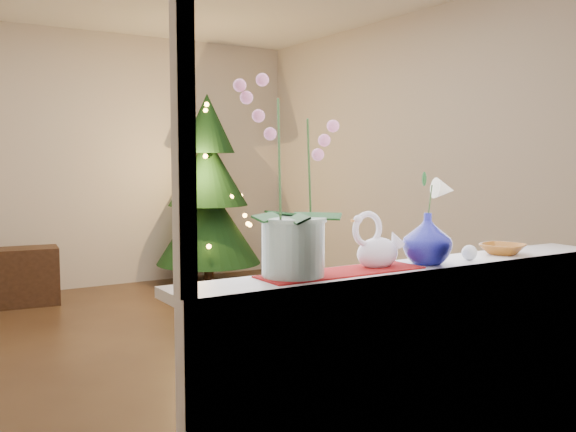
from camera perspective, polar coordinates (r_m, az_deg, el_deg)
name	(u,v)px	position (r m, az deg, el deg)	size (l,w,h in m)	color
ground	(192,342)	(4.94, -8.50, -11.01)	(5.00, 5.00, 0.00)	#352215
wall_back	(96,160)	(7.12, -16.71, 4.75)	(4.50, 0.10, 2.70)	beige
wall_front	(439,163)	(2.64, 13.25, 4.64)	(4.50, 0.10, 2.70)	beige
wall_right	(418,161)	(6.00, 11.50, 4.84)	(0.10, 5.00, 2.70)	beige
window_apron	(427,381)	(2.83, 12.27, -14.13)	(2.20, 0.08, 0.88)	white
windowsill	(414,269)	(2.77, 11.16, -4.65)	(2.20, 0.26, 0.04)	white
window_frame	(435,75)	(2.68, 12.94, 12.14)	(2.22, 0.06, 1.60)	white
runner	(342,272)	(2.53, 4.83, -4.99)	(0.70, 0.20, 0.01)	maroon
orchid_pot	(293,178)	(2.38, 0.46, 3.42)	(0.26, 0.26, 0.75)	beige
swan	(378,241)	(2.64, 7.98, -2.22)	(0.26, 0.12, 0.22)	silver
blue_vase	(427,235)	(2.78, 12.29, -1.63)	(0.24, 0.24, 0.25)	navy
lily	(428,183)	(2.76, 12.38, 2.89)	(0.14, 0.08, 0.19)	white
paperweight	(469,253)	(2.93, 15.82, -3.16)	(0.07, 0.07, 0.07)	silver
amber_dish	(503,250)	(3.17, 18.55, -2.86)	(0.17, 0.17, 0.04)	brown
xmas_tree	(208,190)	(6.96, -7.12, 2.29)	(1.13, 1.13, 2.06)	black
side_table	(18,277)	(6.50, -22.90, -5.02)	(0.72, 0.36, 0.54)	black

